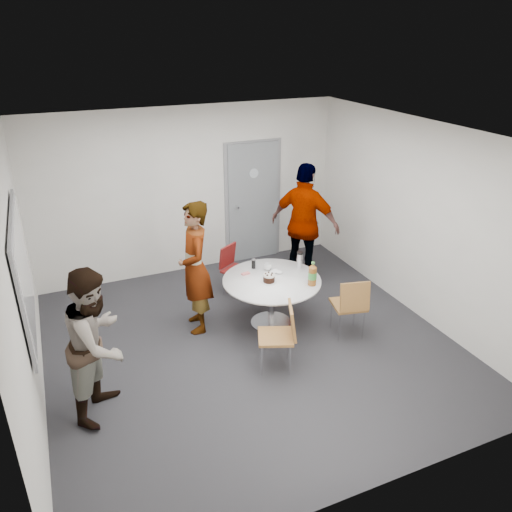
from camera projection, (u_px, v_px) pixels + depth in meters
name	position (u px, v px, depth m)	size (l,w,h in m)	color
floor	(250.00, 344.00, 6.50)	(5.00, 5.00, 0.00)	black
ceiling	(249.00, 135.00, 5.37)	(5.00, 5.00, 0.00)	silver
wall_back	(190.00, 192.00, 8.02)	(5.00, 5.00, 0.00)	silver
wall_left	(21.00, 289.00, 5.03)	(5.00, 5.00, 0.00)	silver
wall_right	(417.00, 220.00, 6.83)	(5.00, 5.00, 0.00)	silver
wall_front	(374.00, 370.00, 3.85)	(5.00, 5.00, 0.00)	silver
door	(253.00, 202.00, 8.53)	(1.02, 0.17, 2.12)	gray
whiteboard	(23.00, 272.00, 5.17)	(0.04, 1.90, 1.25)	gray
table	(274.00, 285.00, 6.71)	(1.32, 1.32, 1.02)	white
chair_near_left	(283.00, 331.00, 5.85)	(0.56, 0.53, 0.85)	brown
chair_near_right	(351.00, 302.00, 6.44)	(0.49, 0.52, 0.86)	brown
chair_far	(233.00, 265.00, 7.57)	(0.52, 0.53, 0.78)	maroon
person_main	(195.00, 268.00, 6.50)	(0.66, 0.43, 1.80)	#A5C6EA
person_left	(97.00, 343.00, 5.08)	(0.81, 0.63, 1.67)	white
person_right	(305.00, 224.00, 7.75)	(1.13, 0.47, 1.93)	black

